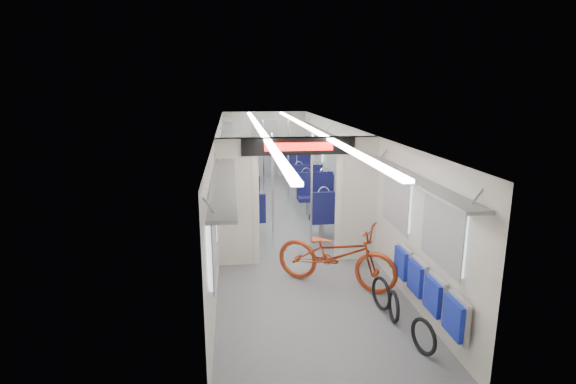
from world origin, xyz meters
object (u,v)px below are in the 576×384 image
at_px(stanchion_near_left, 273,192).
at_px(stanchion_near_right, 311,195).
at_px(flip_bench, 426,287).
at_px(seat_bay_near_left, 243,203).
at_px(stanchion_far_left, 264,164).
at_px(stanchion_far_right, 288,163).
at_px(bike_hoop_c, 381,295).
at_px(seat_bay_far_left, 240,175).
at_px(seat_bay_far_right, 301,174).
at_px(bicycle, 336,254).
at_px(bike_hoop_b, 394,308).
at_px(seat_bay_near_right, 324,201).
at_px(bike_hoop_a, 423,338).

relative_size(stanchion_near_left, stanchion_near_right, 1.00).
distance_m(flip_bench, stanchion_near_left, 3.79).
bearing_deg(seat_bay_near_left, stanchion_far_left, 70.84).
bearing_deg(stanchion_far_right, seat_bay_near_left, -125.15).
distance_m(bike_hoop_c, seat_bay_far_left, 7.67).
bearing_deg(stanchion_far_right, seat_bay_far_right, 68.21).
xyz_separation_m(bike_hoop_c, stanchion_near_right, (-0.61, 2.40, 0.93)).
distance_m(flip_bench, stanchion_far_left, 6.80).
height_order(seat_bay_far_left, stanchion_far_right, stanchion_far_right).
bearing_deg(bicycle, bike_hoop_b, -124.86).
relative_size(seat_bay_near_right, stanchion_near_right, 0.99).
relative_size(seat_bay_near_left, stanchion_near_left, 0.88).
xyz_separation_m(seat_bay_far_left, stanchion_near_left, (0.55, -4.64, 0.58)).
distance_m(seat_bay_near_left, seat_bay_near_right, 1.87).
bearing_deg(seat_bay_far_right, bicycle, -94.05).
bearing_deg(stanchion_far_right, seat_bay_near_right, -72.67).
distance_m(seat_bay_near_left, stanchion_near_left, 1.71).
relative_size(bicycle, seat_bay_near_left, 1.00).
xyz_separation_m(flip_bench, seat_bay_near_left, (-2.29, 4.83, -0.04)).
distance_m(bike_hoop_a, stanchion_far_right, 7.34).
distance_m(bike_hoop_b, stanchion_far_right, 6.56).
relative_size(flip_bench, seat_bay_near_left, 1.04).
relative_size(bicycle, seat_bay_far_right, 0.97).
bearing_deg(stanchion_far_right, stanchion_far_left, -174.39).
bearing_deg(bike_hoop_c, stanchion_near_left, 115.24).
bearing_deg(bike_hoop_a, seat_bay_near_right, 91.57).
bearing_deg(seat_bay_near_left, seat_bay_far_left, 90.00).
xyz_separation_m(bike_hoop_a, seat_bay_near_left, (-2.02, 5.43, 0.33)).
xyz_separation_m(bike_hoop_b, stanchion_far_right, (-0.66, 6.45, 0.95)).
bearing_deg(seat_bay_near_left, bicycle, -67.74).
xyz_separation_m(bike_hoop_a, seat_bay_far_left, (-2.02, 8.58, 0.37)).
xyz_separation_m(stanchion_near_left, stanchion_far_left, (0.05, 3.24, 0.00)).
xyz_separation_m(flip_bench, stanchion_near_left, (-1.74, 3.32, 0.57)).
bearing_deg(seat_bay_near_left, bike_hoop_b, -67.52).
distance_m(seat_bay_far_left, seat_bay_far_right, 1.88).
xyz_separation_m(bike_hoop_a, seat_bay_near_right, (-0.15, 5.31, 0.36)).
xyz_separation_m(bike_hoop_a, stanchion_far_right, (-0.75, 7.24, 0.94)).
relative_size(seat_bay_near_left, seat_bay_far_left, 0.87).
xyz_separation_m(bicycle, seat_bay_far_right, (0.47, 6.71, 0.01)).
xyz_separation_m(seat_bay_near_left, stanchion_far_right, (1.27, 1.80, 0.61)).
relative_size(bike_hoop_c, stanchion_far_left, 0.22).
relative_size(seat_bay_near_right, stanchion_far_right, 0.99).
height_order(bicycle, bike_hoop_b, bicycle).
relative_size(seat_bay_near_right, stanchion_far_left, 0.99).
distance_m(seat_bay_near_left, stanchion_far_right, 2.29).
bearing_deg(seat_bay_far_right, stanchion_near_left, -105.32).
xyz_separation_m(stanchion_near_right, stanchion_far_right, (0.01, 3.70, 0.00)).
bearing_deg(bike_hoop_b, flip_bench, -25.42).
bearing_deg(bike_hoop_c, flip_bench, -51.83).
xyz_separation_m(bike_hoop_b, bike_hoop_c, (-0.06, 0.36, 0.02)).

